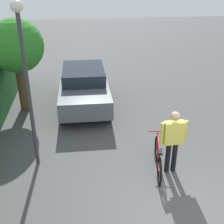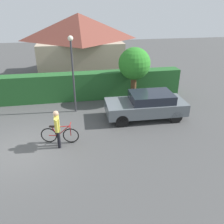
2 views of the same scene
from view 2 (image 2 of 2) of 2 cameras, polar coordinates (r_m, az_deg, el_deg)
ground_plane at (r=10.72m, az=-21.53°, el=-8.91°), size 60.00×60.00×0.00m
hedge_row at (r=15.13m, az=-18.73°, el=5.48°), size 18.82×0.90×1.74m
house_distant at (r=20.15m, az=-8.06°, el=16.36°), size 6.91×5.82×4.98m
parked_car_near at (r=12.48m, az=8.64°, el=1.79°), size 4.28×1.90×1.43m
bicycle at (r=10.58m, az=-12.86°, el=-5.55°), size 1.70×0.55×0.94m
person_rider at (r=9.98m, az=-13.47°, el=-3.44°), size 0.23×0.69×1.74m
street_lamp at (r=12.61m, az=-9.84°, el=11.49°), size 0.28×0.28×4.24m
tree_kerbside at (r=13.98m, az=5.59°, el=11.71°), size 1.91×1.91×3.41m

